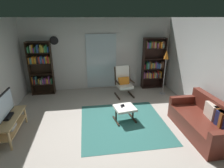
{
  "coord_description": "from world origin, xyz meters",
  "views": [
    {
      "loc": [
        -0.5,
        -3.74,
        2.6
      ],
      "look_at": [
        0.24,
        1.19,
        0.75
      ],
      "focal_mm": 29.02,
      "sensor_mm": 36.0,
      "label": 1
    }
  ],
  "objects_px": {
    "television": "(5,107)",
    "wall_clock": "(54,40)",
    "leather_sofa": "(205,122)",
    "tv_remote": "(122,106)",
    "tv_stand": "(8,124)",
    "bookshelf_near_sofa": "(153,62)",
    "cell_phone": "(123,105)",
    "ottoman": "(125,109)",
    "floor_lamp_by_shelf": "(166,60)",
    "lounge_armchair": "(124,80)",
    "bookshelf_near_tv": "(41,66)"
  },
  "relations": [
    {
      "from": "ottoman",
      "to": "tv_remote",
      "type": "distance_m",
      "value": 0.12
    },
    {
      "from": "television",
      "to": "wall_clock",
      "type": "distance_m",
      "value": 3.02
    },
    {
      "from": "bookshelf_near_tv",
      "to": "wall_clock",
      "type": "bearing_deg",
      "value": 20.76
    },
    {
      "from": "cell_phone",
      "to": "floor_lamp_by_shelf",
      "type": "xyz_separation_m",
      "value": [
        1.77,
        1.47,
        0.83
      ]
    },
    {
      "from": "tv_stand",
      "to": "ottoman",
      "type": "xyz_separation_m",
      "value": [
        2.77,
        0.26,
        0.01
      ]
    },
    {
      "from": "tv_remote",
      "to": "wall_clock",
      "type": "bearing_deg",
      "value": 128.55
    },
    {
      "from": "bookshelf_near_tv",
      "to": "leather_sofa",
      "type": "distance_m",
      "value": 5.28
    },
    {
      "from": "lounge_armchair",
      "to": "cell_phone",
      "type": "xyz_separation_m",
      "value": [
        -0.35,
        -1.6,
        -0.13
      ]
    },
    {
      "from": "bookshelf_near_tv",
      "to": "leather_sofa",
      "type": "bearing_deg",
      "value": -36.21
    },
    {
      "from": "television",
      "to": "tv_remote",
      "type": "bearing_deg",
      "value": 6.34
    },
    {
      "from": "bookshelf_near_sofa",
      "to": "tv_remote",
      "type": "xyz_separation_m",
      "value": [
        -1.66,
        -2.24,
        -0.6
      ]
    },
    {
      "from": "television",
      "to": "ottoman",
      "type": "bearing_deg",
      "value": 5.21
    },
    {
      "from": "bookshelf_near_tv",
      "to": "wall_clock",
      "type": "relative_size",
      "value": 6.39
    },
    {
      "from": "bookshelf_near_sofa",
      "to": "ottoman",
      "type": "height_order",
      "value": "bookshelf_near_sofa"
    },
    {
      "from": "floor_lamp_by_shelf",
      "to": "wall_clock",
      "type": "relative_size",
      "value": 5.41
    },
    {
      "from": "cell_phone",
      "to": "leather_sofa",
      "type": "bearing_deg",
      "value": -22.35
    },
    {
      "from": "bookshelf_near_sofa",
      "to": "television",
      "type": "bearing_deg",
      "value": -149.72
    },
    {
      "from": "ottoman",
      "to": "tv_remote",
      "type": "height_order",
      "value": "tv_remote"
    },
    {
      "from": "ottoman",
      "to": "wall_clock",
      "type": "bearing_deg",
      "value": 129.1
    },
    {
      "from": "television",
      "to": "tv_remote",
      "type": "distance_m",
      "value": 2.73
    },
    {
      "from": "tv_remote",
      "to": "floor_lamp_by_shelf",
      "type": "xyz_separation_m",
      "value": [
        1.82,
        1.51,
        0.83
      ]
    },
    {
      "from": "lounge_armchair",
      "to": "television",
      "type": "bearing_deg",
      "value": -147.92
    },
    {
      "from": "bookshelf_near_sofa",
      "to": "cell_phone",
      "type": "relative_size",
      "value": 13.59
    },
    {
      "from": "leather_sofa",
      "to": "tv_remote",
      "type": "height_order",
      "value": "leather_sofa"
    },
    {
      "from": "wall_clock",
      "to": "tv_remote",
      "type": "bearing_deg",
      "value": -51.45
    },
    {
      "from": "tv_stand",
      "to": "wall_clock",
      "type": "relative_size",
      "value": 4.05
    },
    {
      "from": "lounge_armchair",
      "to": "ottoman",
      "type": "relative_size",
      "value": 1.73
    },
    {
      "from": "bookshelf_near_sofa",
      "to": "wall_clock",
      "type": "distance_m",
      "value": 3.67
    },
    {
      "from": "cell_phone",
      "to": "wall_clock",
      "type": "bearing_deg",
      "value": 135.22
    },
    {
      "from": "cell_phone",
      "to": "wall_clock",
      "type": "height_order",
      "value": "wall_clock"
    },
    {
      "from": "bookshelf_near_sofa",
      "to": "lounge_armchair",
      "type": "height_order",
      "value": "bookshelf_near_sofa"
    },
    {
      "from": "television",
      "to": "floor_lamp_by_shelf",
      "type": "bearing_deg",
      "value": 21.86
    },
    {
      "from": "tv_remote",
      "to": "television",
      "type": "bearing_deg",
      "value": -173.67
    },
    {
      "from": "bookshelf_near_sofa",
      "to": "tv_stand",
      "type": "bearing_deg",
      "value": -149.61
    },
    {
      "from": "bookshelf_near_tv",
      "to": "lounge_armchair",
      "type": "relative_size",
      "value": 1.81
    },
    {
      "from": "bookshelf_near_sofa",
      "to": "leather_sofa",
      "type": "height_order",
      "value": "bookshelf_near_sofa"
    },
    {
      "from": "bookshelf_near_tv",
      "to": "leather_sofa",
      "type": "xyz_separation_m",
      "value": [
        4.22,
        -3.09,
        -0.72
      ]
    },
    {
      "from": "floor_lamp_by_shelf",
      "to": "wall_clock",
      "type": "distance_m",
      "value": 3.88
    },
    {
      "from": "tv_stand",
      "to": "cell_phone",
      "type": "height_order",
      "value": "tv_stand"
    },
    {
      "from": "ottoman",
      "to": "lounge_armchair",
      "type": "bearing_deg",
      "value": 79.19
    },
    {
      "from": "ottoman",
      "to": "tv_remote",
      "type": "relative_size",
      "value": 4.1
    },
    {
      "from": "floor_lamp_by_shelf",
      "to": "leather_sofa",
      "type": "bearing_deg",
      "value": -90.38
    },
    {
      "from": "bookshelf_near_sofa",
      "to": "floor_lamp_by_shelf",
      "type": "distance_m",
      "value": 0.78
    },
    {
      "from": "lounge_armchair",
      "to": "bookshelf_near_tv",
      "type": "bearing_deg",
      "value": 168.65
    },
    {
      "from": "television",
      "to": "bookshelf_near_tv",
      "type": "height_order",
      "value": "bookshelf_near_tv"
    },
    {
      "from": "cell_phone",
      "to": "television",
      "type": "bearing_deg",
      "value": -167.46
    },
    {
      "from": "tv_remote",
      "to": "wall_clock",
      "type": "relative_size",
      "value": 0.5
    },
    {
      "from": "leather_sofa",
      "to": "lounge_armchair",
      "type": "xyz_separation_m",
      "value": [
        -1.4,
        2.52,
        0.23
      ]
    },
    {
      "from": "bookshelf_near_tv",
      "to": "bookshelf_near_sofa",
      "type": "relative_size",
      "value": 0.97
    },
    {
      "from": "tv_remote",
      "to": "cell_phone",
      "type": "xyz_separation_m",
      "value": [
        0.05,
        0.04,
        -0.0
      ]
    }
  ]
}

